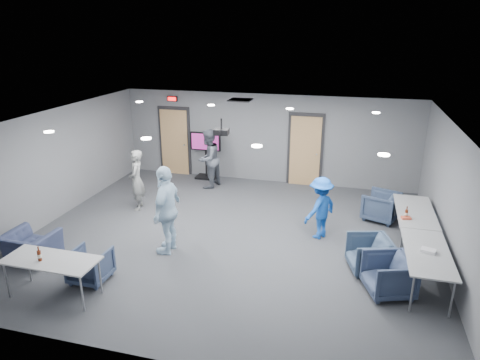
% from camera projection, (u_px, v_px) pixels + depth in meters
% --- Properties ---
extents(floor, '(9.00, 9.00, 0.00)m').
position_uv_depth(floor, '(230.00, 237.00, 9.82)').
color(floor, '#34363B').
rests_on(floor, ground).
extents(ceiling, '(9.00, 9.00, 0.00)m').
position_uv_depth(ceiling, '(229.00, 121.00, 8.92)').
color(ceiling, white).
rests_on(ceiling, wall_back).
extents(wall_back, '(9.00, 0.02, 2.70)m').
position_uv_depth(wall_back, '(266.00, 139.00, 13.01)').
color(wall_back, slate).
rests_on(wall_back, floor).
extents(wall_front, '(9.00, 0.02, 2.70)m').
position_uv_depth(wall_front, '(146.00, 278.00, 5.73)').
color(wall_front, slate).
rests_on(wall_front, floor).
extents(wall_left, '(0.02, 8.00, 2.70)m').
position_uv_depth(wall_left, '(53.00, 165.00, 10.46)').
color(wall_left, slate).
rests_on(wall_left, floor).
extents(wall_right, '(0.02, 8.00, 2.70)m').
position_uv_depth(wall_right, '(452.00, 201.00, 8.28)').
color(wall_right, slate).
rests_on(wall_right, floor).
extents(door_left, '(1.06, 0.17, 2.24)m').
position_uv_depth(door_left, '(175.00, 142.00, 13.79)').
color(door_left, black).
rests_on(door_left, wall_back).
extents(door_right, '(1.06, 0.17, 2.24)m').
position_uv_depth(door_right, '(305.00, 151.00, 12.78)').
color(door_right, black).
rests_on(door_right, wall_back).
extents(exit_sign, '(0.32, 0.08, 0.16)m').
position_uv_depth(exit_sign, '(172.00, 99.00, 13.31)').
color(exit_sign, black).
rests_on(exit_sign, wall_back).
extents(hvac_diffuser, '(0.60, 0.60, 0.03)m').
position_uv_depth(hvac_diffuser, '(240.00, 100.00, 11.60)').
color(hvac_diffuser, black).
rests_on(hvac_diffuser, ceiling).
extents(downlights, '(6.18, 3.78, 0.02)m').
position_uv_depth(downlights, '(229.00, 121.00, 8.93)').
color(downlights, white).
rests_on(downlights, ceiling).
extents(person_a, '(0.55, 0.67, 1.60)m').
position_uv_depth(person_a, '(137.00, 180.00, 11.09)').
color(person_a, gray).
rests_on(person_a, floor).
extents(person_b, '(0.86, 1.00, 1.76)m').
position_uv_depth(person_b, '(208.00, 159.00, 12.63)').
color(person_b, '#535964').
rests_on(person_b, floor).
extents(person_c, '(0.47, 1.12, 1.91)m').
position_uv_depth(person_c, '(167.00, 210.00, 8.90)').
color(person_c, silver).
rests_on(person_c, floor).
extents(person_d, '(0.97, 1.07, 1.44)m').
position_uv_depth(person_d, '(320.00, 208.00, 9.58)').
color(person_d, '#1B50B3').
rests_on(person_d, floor).
extents(chair_right_a, '(1.01, 1.00, 0.72)m').
position_uv_depth(chair_right_a, '(381.00, 206.00, 10.58)').
color(chair_right_a, '#36445D').
rests_on(chair_right_a, floor).
extents(chair_right_b, '(0.96, 0.94, 0.71)m').
position_uv_depth(chair_right_b, '(369.00, 254.00, 8.35)').
color(chair_right_b, '#384A62').
rests_on(chair_right_b, floor).
extents(chair_right_c, '(1.01, 0.99, 0.72)m').
position_uv_depth(chair_right_c, '(389.00, 275.00, 7.61)').
color(chair_right_c, '#394562').
rests_on(chair_right_c, floor).
extents(chair_front_a, '(0.68, 0.70, 0.63)m').
position_uv_depth(chair_front_a, '(90.00, 265.00, 8.03)').
color(chair_front_a, '#37445F').
rests_on(chair_front_a, floor).
extents(chair_front_b, '(0.99, 0.87, 0.63)m').
position_uv_depth(chair_front_b, '(31.00, 247.00, 8.71)').
color(chair_front_b, '#333B59').
rests_on(chair_front_b, floor).
extents(table_right_a, '(0.80, 1.91, 0.73)m').
position_uv_depth(table_right_a, '(415.00, 212.00, 9.42)').
color(table_right_a, '#B0B3B5').
rests_on(table_right_a, floor).
extents(table_right_b, '(0.78, 1.86, 0.73)m').
position_uv_depth(table_right_b, '(427.00, 254.00, 7.69)').
color(table_right_b, '#B0B3B5').
rests_on(table_right_b, floor).
extents(table_front_left, '(1.68, 0.71, 0.73)m').
position_uv_depth(table_front_left, '(51.00, 262.00, 7.44)').
color(table_front_left, '#B0B3B5').
rests_on(table_front_left, floor).
extents(bottle_front, '(0.07, 0.07, 0.27)m').
position_uv_depth(bottle_front, '(39.00, 255.00, 7.35)').
color(bottle_front, '#59210F').
rests_on(bottle_front, table_front_left).
extents(bottle_right, '(0.07, 0.07, 0.26)m').
position_uv_depth(bottle_right, '(406.00, 214.00, 9.02)').
color(bottle_right, '#59210F').
rests_on(bottle_right, table_right_a).
extents(snack_box, '(0.22, 0.17, 0.04)m').
position_uv_depth(snack_box, '(406.00, 218.00, 9.00)').
color(snack_box, '#D04F34').
rests_on(snack_box, table_right_a).
extents(wrapper, '(0.29, 0.24, 0.06)m').
position_uv_depth(wrapper, '(428.00, 251.00, 7.65)').
color(wrapper, silver).
rests_on(wrapper, table_right_b).
extents(tv_stand, '(0.97, 0.46, 1.49)m').
position_uv_depth(tv_stand, '(206.00, 153.00, 13.41)').
color(tv_stand, black).
rests_on(tv_stand, floor).
extents(projector, '(0.34, 0.32, 0.35)m').
position_uv_depth(projector, '(221.00, 132.00, 9.26)').
color(projector, black).
rests_on(projector, ceiling).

